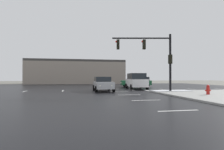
# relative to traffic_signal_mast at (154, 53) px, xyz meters

# --- Properties ---
(ground_plane) EXTENTS (120.00, 120.00, 0.00)m
(ground_plane) POSITION_rel_traffic_signal_mast_xyz_m (-3.00, 4.26, -3.99)
(ground_plane) COLOR slate
(road_asphalt) EXTENTS (44.00, 44.00, 0.02)m
(road_asphalt) POSITION_rel_traffic_signal_mast_xyz_m (-3.00, 4.26, -3.98)
(road_asphalt) COLOR black
(road_asphalt) RESTS_ON ground_plane
(snow_strip_curbside) EXTENTS (4.00, 1.60, 0.06)m
(snow_strip_curbside) POSITION_rel_traffic_signal_mast_xyz_m (2.00, 0.26, -3.82)
(snow_strip_curbside) COLOR white
(snow_strip_curbside) RESTS_ON sidewalk_corner
(lane_markings) EXTENTS (36.15, 36.15, 0.01)m
(lane_markings) POSITION_rel_traffic_signal_mast_xyz_m (-1.79, 2.88, -3.97)
(lane_markings) COLOR silver
(lane_markings) RESTS_ON road_asphalt
(traffic_signal_mast) EXTENTS (5.81, 1.37, 5.69)m
(traffic_signal_mast) POSITION_rel_traffic_signal_mast_xyz_m (0.00, 0.00, 0.00)
(traffic_signal_mast) COLOR black
(traffic_signal_mast) RESTS_ON sidewalk_corner
(fire_hydrant) EXTENTS (0.48, 0.26, 0.79)m
(fire_hydrant) POSITION_rel_traffic_signal_mast_xyz_m (3.05, -3.92, -3.45)
(fire_hydrant) COLOR red
(fire_hydrant) RESTS_ON sidewalk_corner
(strip_building_background) EXTENTS (22.06, 8.00, 5.51)m
(strip_building_background) POSITION_rel_traffic_signal_mast_xyz_m (-7.35, 28.38, -1.24)
(strip_building_background) COLOR gray
(strip_building_background) RESTS_ON ground_plane
(sedan_silver) EXTENTS (2.08, 4.56, 1.58)m
(sedan_silver) POSITION_rel_traffic_signal_mast_xyz_m (-4.62, 3.20, -3.14)
(sedan_silver) COLOR #B7BABF
(sedan_silver) RESTS_ON road_asphalt
(suv_white) EXTENTS (2.51, 4.96, 2.03)m
(suv_white) POSITION_rel_traffic_signal_mast_xyz_m (0.14, 5.94, -2.90)
(suv_white) COLOR white
(suv_white) RESTS_ON road_asphalt
(sedan_green) EXTENTS (4.66, 2.38, 1.58)m
(sedan_green) POSITION_rel_traffic_signal_mast_xyz_m (1.66, 10.23, -3.14)
(sedan_green) COLOR #195933
(sedan_green) RESTS_ON road_asphalt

